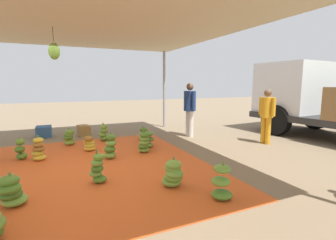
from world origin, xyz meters
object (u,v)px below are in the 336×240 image
(banana_bunch_9, at_px, (89,144))
(worker_2, at_px, (267,112))
(crate_0, at_px, (44,132))
(banana_bunch_12, at_px, (221,183))
(worker_1, at_px, (190,106))
(banana_bunch_4, at_px, (147,140))
(banana_bunch_8, at_px, (143,134))
(banana_bunch_0, at_px, (110,147))
(banana_bunch_3, at_px, (69,138))
(banana_bunch_1, at_px, (104,133))
(banana_bunch_2, at_px, (11,192))
(banana_bunch_11, at_px, (98,169))
(banana_bunch_6, at_px, (144,143))
(crate_1, at_px, (84,131))
(banana_bunch_14, at_px, (173,174))
(banana_bunch_10, at_px, (21,150))
(banana_bunch_13, at_px, (39,150))

(banana_bunch_9, height_order, worker_2, worker_2)
(banana_bunch_9, xyz_separation_m, crate_0, (-2.38, -1.12, -0.02))
(banana_bunch_12, distance_m, worker_1, 4.45)
(banana_bunch_4, bearing_deg, banana_bunch_8, 168.37)
(banana_bunch_0, bearing_deg, banana_bunch_12, 22.51)
(banana_bunch_3, bearing_deg, banana_bunch_1, 96.32)
(banana_bunch_2, relative_size, worker_2, 0.32)
(banana_bunch_0, bearing_deg, banana_bunch_8, 138.81)
(crate_0, bearing_deg, banana_bunch_4, 43.97)
(banana_bunch_11, bearing_deg, banana_bunch_3, -174.00)
(banana_bunch_1, bearing_deg, banana_bunch_11, -11.57)
(banana_bunch_9, bearing_deg, banana_bunch_6, 58.47)
(banana_bunch_6, xyz_separation_m, banana_bunch_12, (2.78, 0.25, -0.01))
(banana_bunch_0, height_order, banana_bunch_12, banana_bunch_0)
(banana_bunch_2, distance_m, crate_1, 4.75)
(worker_2, relative_size, crate_0, 2.87)
(banana_bunch_11, distance_m, banana_bunch_14, 1.29)
(banana_bunch_8, relative_size, worker_1, 0.25)
(banana_bunch_1, height_order, banana_bunch_8, banana_bunch_1)
(banana_bunch_9, bearing_deg, banana_bunch_11, -3.16)
(banana_bunch_10, bearing_deg, banana_bunch_1, 118.15)
(banana_bunch_2, bearing_deg, banana_bunch_9, 152.28)
(banana_bunch_4, relative_size, crate_1, 1.00)
(banana_bunch_13, relative_size, worker_1, 0.33)
(banana_bunch_11, relative_size, worker_1, 0.33)
(banana_bunch_6, distance_m, crate_1, 2.97)
(banana_bunch_0, height_order, banana_bunch_8, banana_bunch_0)
(banana_bunch_4, relative_size, banana_bunch_10, 0.93)
(banana_bunch_12, distance_m, crate_0, 6.44)
(banana_bunch_12, distance_m, banana_bunch_14, 0.82)
(banana_bunch_8, xyz_separation_m, banana_bunch_13, (0.92, -2.75, 0.06))
(banana_bunch_12, relative_size, worker_2, 0.37)
(banana_bunch_6, height_order, crate_1, banana_bunch_6)
(banana_bunch_14, bearing_deg, banana_bunch_3, -158.91)
(banana_bunch_1, xyz_separation_m, banana_bunch_2, (3.47, -1.85, -0.03))
(banana_bunch_11, bearing_deg, banana_bunch_13, -151.51)
(banana_bunch_8, relative_size, banana_bunch_14, 0.87)
(banana_bunch_2, height_order, banana_bunch_13, banana_bunch_13)
(banana_bunch_6, distance_m, worker_2, 3.56)
(banana_bunch_3, relative_size, banana_bunch_4, 1.02)
(worker_1, xyz_separation_m, crate_0, (-1.87, -4.30, -0.83))
(banana_bunch_0, relative_size, banana_bunch_2, 1.22)
(banana_bunch_0, xyz_separation_m, banana_bunch_11, (1.30, -0.47, -0.02))
(banana_bunch_12, xyz_separation_m, banana_bunch_14, (-0.68, -0.47, -0.02))
(banana_bunch_6, height_order, banana_bunch_14, banana_bunch_6)
(banana_bunch_8, xyz_separation_m, worker_1, (0.07, 1.54, 0.81))
(banana_bunch_1, height_order, worker_1, worker_1)
(banana_bunch_6, bearing_deg, banana_bunch_12, 5.07)
(banana_bunch_4, xyz_separation_m, worker_1, (-0.79, 1.72, 0.79))
(banana_bunch_8, distance_m, banana_bunch_9, 1.73)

